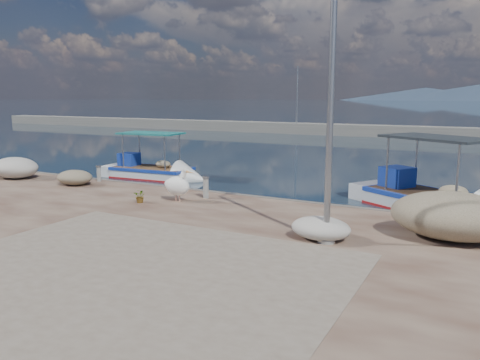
% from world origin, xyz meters
% --- Properties ---
extents(ground, '(1400.00, 1400.00, 0.00)m').
position_xyz_m(ground, '(0.00, 0.00, 0.00)').
color(ground, '#162635').
rests_on(ground, ground).
extents(quay_patch, '(9.00, 7.00, 0.01)m').
position_xyz_m(quay_patch, '(1.00, -3.00, 0.50)').
color(quay_patch, gray).
rests_on(quay_patch, quay).
extents(breakwater, '(120.00, 2.20, 7.50)m').
position_xyz_m(breakwater, '(-0.00, 40.00, 0.60)').
color(breakwater, gray).
rests_on(breakwater, ground).
extents(boat_left, '(5.80, 2.29, 2.73)m').
position_xyz_m(boat_left, '(-7.82, 8.69, 0.21)').
color(boat_left, white).
rests_on(boat_left, ground).
extents(boat_right, '(6.81, 5.27, 3.19)m').
position_xyz_m(boat_right, '(5.78, 7.79, 0.25)').
color(boat_right, white).
rests_on(boat_right, ground).
extents(pelican, '(1.26, 0.63, 1.22)m').
position_xyz_m(pelican, '(-2.03, 2.97, 1.08)').
color(pelican, tan).
rests_on(pelican, quay).
extents(lamp_post, '(0.44, 0.96, 7.00)m').
position_xyz_m(lamp_post, '(4.04, 0.87, 3.80)').
color(lamp_post, gray).
rests_on(lamp_post, quay).
extents(bollard_near, '(0.26, 0.26, 0.80)m').
position_xyz_m(bollard_near, '(-1.44, 3.87, 0.94)').
color(bollard_near, gray).
rests_on(bollard_near, quay).
extents(bollard_far, '(0.23, 0.23, 0.69)m').
position_xyz_m(bollard_far, '(-7.39, 4.60, 0.88)').
color(bollard_far, gray).
rests_on(bollard_far, quay).
extents(potted_plant, '(0.48, 0.44, 0.47)m').
position_xyz_m(potted_plant, '(-3.04, 2.15, 0.74)').
color(potted_plant, '#33722D').
rests_on(potted_plant, quay).
extents(net_pile_a, '(2.31, 1.68, 0.95)m').
position_xyz_m(net_pile_a, '(-11.33, 3.43, 0.97)').
color(net_pile_a, beige).
rests_on(net_pile_a, quay).
extents(net_pile_b, '(1.58, 1.23, 0.62)m').
position_xyz_m(net_pile_b, '(-7.69, 3.52, 0.81)').
color(net_pile_b, tan).
rests_on(net_pile_b, quay).
extents(net_pile_d, '(1.56, 1.17, 0.58)m').
position_xyz_m(net_pile_d, '(3.83, 1.04, 0.79)').
color(net_pile_d, beige).
rests_on(net_pile_d, quay).
extents(net_pile_c, '(3.12, 2.23, 1.23)m').
position_xyz_m(net_pile_c, '(6.82, 2.66, 1.11)').
color(net_pile_c, tan).
rests_on(net_pile_c, quay).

